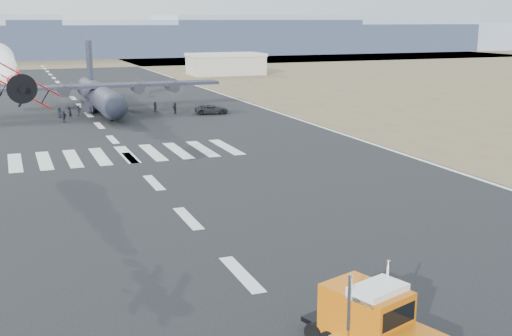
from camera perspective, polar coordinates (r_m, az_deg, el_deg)
scrub_far at (r=252.84m, az=-18.82°, el=8.95°), size 500.00×80.00×0.00m
runway_markings at (r=84.36m, az=-12.63°, el=2.49°), size 60.00×260.00×0.01m
ridge_seg_d at (r=282.49m, az=-19.24°, el=10.60°), size 150.00×50.00×13.00m
ridge_seg_e at (r=292.62m, az=-6.21°, el=11.49°), size 150.00×50.00×15.00m
ridge_seg_f at (r=316.07m, az=5.47°, el=11.80°), size 150.00×50.00×17.00m
ridge_seg_g at (r=350.25m, az=15.18°, el=11.20°), size 150.00×50.00×13.00m
hangar_right at (r=182.13m, az=-2.71°, el=9.25°), size 20.50×12.50×5.90m
semi_truck at (r=29.97m, az=10.56°, el=-13.39°), size 4.64×8.11×3.58m
aerobatic_biplane at (r=50.78m, az=-20.48°, el=7.01°), size 5.10×5.34×4.39m
transport_aircraft at (r=110.91m, az=-13.74°, el=6.43°), size 39.50×32.59×11.45m
support_vehicle at (r=105.22m, az=-3.98°, el=5.23°), size 5.71×3.23×1.50m
crew_a at (r=102.00m, az=-12.20°, el=4.75°), size 0.62×0.70×1.63m
crew_b at (r=104.79m, az=-16.27°, el=4.76°), size 0.96×0.95×1.71m
crew_c at (r=107.01m, az=-15.51°, el=4.95°), size 1.15×0.93×1.62m
crew_d at (r=100.22m, az=-16.70°, el=4.38°), size 1.13×0.89×1.72m
crew_e at (r=105.42m, az=-17.08°, el=4.72°), size 0.87×0.66×1.59m
crew_f at (r=106.16m, az=-7.23°, el=5.31°), size 0.77×1.75×1.82m
crew_g at (r=106.21m, az=-14.50°, el=4.93°), size 0.61×0.52×1.57m
crew_h at (r=108.36m, az=-8.95°, el=5.37°), size 0.94×0.93×1.69m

